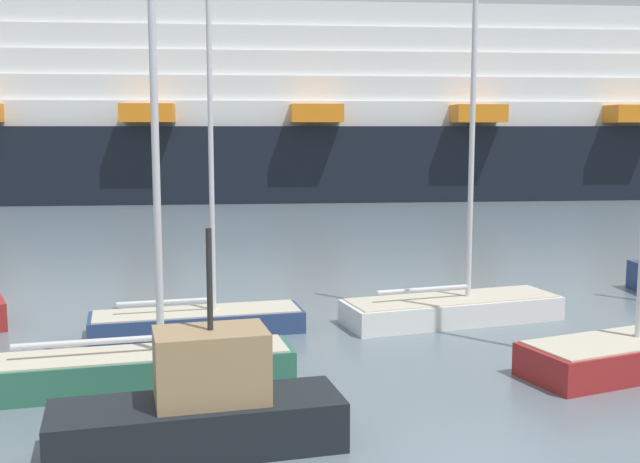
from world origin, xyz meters
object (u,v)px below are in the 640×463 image
object	(u,v)px
sailboat_3	(453,304)
sailboat_4	(197,318)
sailboat_1	(136,363)
cruise_ship	(378,116)
fishing_boat_2	(202,408)

from	to	relation	value
sailboat_3	sailboat_4	size ratio (longest dim) A/B	1.26
sailboat_1	sailboat_4	bearing A→B (deg)	67.83
cruise_ship	sailboat_1	bearing A→B (deg)	-105.99
sailboat_1	cruise_ship	xyz separation A→B (m)	(17.31, 49.47, 6.24)
sailboat_4	cruise_ship	bearing A→B (deg)	65.40
fishing_boat_2	cruise_ship	xyz separation A→B (m)	(15.87, 53.25, 6.01)
sailboat_4	sailboat_1	bearing A→B (deg)	-112.00
sailboat_4	cruise_ship	world-z (taller)	cruise_ship
sailboat_4	fishing_boat_2	world-z (taller)	sailboat_4
sailboat_1	fishing_boat_2	world-z (taller)	sailboat_1
sailboat_4	fishing_boat_2	distance (m)	8.40
fishing_boat_2	sailboat_3	bearing A→B (deg)	42.24
fishing_boat_2	cruise_ship	distance (m)	55.89
sailboat_1	sailboat_3	xyz separation A→B (m)	(9.11, 4.74, -0.03)
sailboat_4	cruise_ship	distance (m)	48.02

